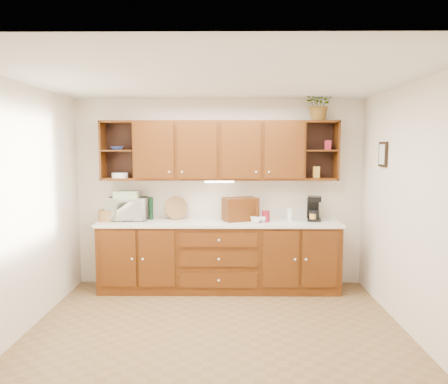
{
  "coord_description": "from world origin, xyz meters",
  "views": [
    {
      "loc": [
        0.12,
        -4.37,
        1.93
      ],
      "look_at": [
        0.07,
        1.15,
        1.37
      ],
      "focal_mm": 35.0,
      "sensor_mm": 36.0,
      "label": 1
    }
  ],
  "objects_px": {
    "potted_plant": "(320,104)",
    "microwave": "(127,209)",
    "bread_box": "(240,209)",
    "coffee_maker": "(314,209)"
  },
  "relations": [
    {
      "from": "bread_box",
      "to": "coffee_maker",
      "type": "relative_size",
      "value": 1.35
    },
    {
      "from": "bread_box",
      "to": "potted_plant",
      "type": "relative_size",
      "value": 1.04
    },
    {
      "from": "microwave",
      "to": "potted_plant",
      "type": "distance_m",
      "value": 2.97
    },
    {
      "from": "bread_box",
      "to": "coffee_maker",
      "type": "xyz_separation_m",
      "value": [
        1.0,
        0.01,
        0.0
      ]
    },
    {
      "from": "potted_plant",
      "to": "coffee_maker",
      "type": "bearing_deg",
      "value": 172.79
    },
    {
      "from": "potted_plant",
      "to": "microwave",
      "type": "bearing_deg",
      "value": 179.2
    },
    {
      "from": "microwave",
      "to": "coffee_maker",
      "type": "relative_size",
      "value": 1.65
    },
    {
      "from": "microwave",
      "to": "potted_plant",
      "type": "relative_size",
      "value": 1.28
    },
    {
      "from": "coffee_maker",
      "to": "potted_plant",
      "type": "distance_m",
      "value": 1.41
    },
    {
      "from": "microwave",
      "to": "potted_plant",
      "type": "xyz_separation_m",
      "value": [
        2.61,
        -0.04,
        1.41
      ]
    }
  ]
}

